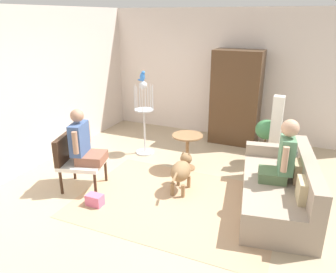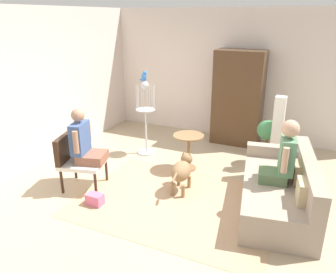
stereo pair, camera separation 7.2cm
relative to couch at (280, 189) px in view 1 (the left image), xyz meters
name	(u,v)px [view 1 (the left image)]	position (x,y,z in m)	size (l,w,h in m)	color
ground_plane	(173,194)	(-1.51, -0.27, -0.29)	(7.04, 7.04, 0.00)	tan
back_wall	(227,74)	(-1.51, 2.73, 1.08)	(5.89, 0.12, 2.73)	silver
left_wall	(40,87)	(-4.21, 0.03, 1.08)	(0.12, 6.47, 2.73)	silver
area_rug	(176,202)	(-1.38, -0.47, -0.28)	(2.84, 2.08, 0.01)	tan
couch	(280,189)	(0.00, 0.00, 0.00)	(1.22, 2.05, 0.79)	gray
armchair	(75,158)	(-3.00, -0.66, 0.21)	(0.78, 0.74, 0.85)	#382316
person_on_couch	(283,156)	(-0.02, -0.03, 0.52)	(0.48, 0.50, 0.88)	#516C46
person_on_armchair	(83,142)	(-2.84, -0.61, 0.48)	(0.55, 0.56, 0.84)	brown
round_end_table	(187,146)	(-1.63, 0.65, 0.15)	(0.53, 0.53, 0.64)	olive
dog	(182,170)	(-1.44, -0.10, 0.06)	(0.32, 0.77, 0.56)	olive
bird_cage_stand	(144,120)	(-2.65, 0.99, 0.40)	(0.37, 0.37, 1.43)	silver
parrot	(142,76)	(-2.66, 0.99, 1.23)	(0.17, 0.10, 0.19)	blue
potted_plant	(265,138)	(-0.43, 1.48, 0.19)	(0.39, 0.39, 0.82)	#996047
column_lamp	(275,133)	(-0.27, 1.38, 0.35)	(0.20, 0.20, 1.29)	#4C4742
armoire_cabinet	(236,98)	(-1.19, 2.32, 0.68)	(0.98, 0.56, 1.93)	#4C331E
handbag	(95,200)	(-2.42, -1.00, -0.20)	(0.24, 0.16, 0.17)	#D8668C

